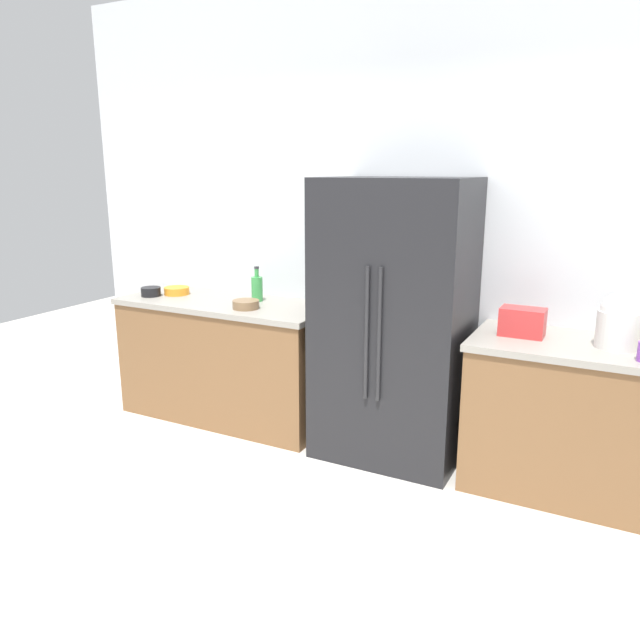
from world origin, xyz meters
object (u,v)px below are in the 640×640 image
refrigerator (394,322)px  toaster (522,322)px  rice_cooker (619,321)px  bowl_b (151,292)px  bowl_c (246,304)px  bottle_a (257,288)px  bowl_a (177,291)px

refrigerator → toaster: 0.78m
rice_cooker → bowl_b: rice_cooker is taller
bowl_b → bowl_c: size_ratio=0.80×
bottle_a → bowl_b: 0.85m
refrigerator → bowl_a: (-1.79, 0.04, 0.03)m
refrigerator → bowl_a: size_ratio=9.33×
refrigerator → rice_cooker: size_ratio=5.81×
toaster → bowl_c: bearing=-175.2°
rice_cooker → bowl_a: size_ratio=1.61×
refrigerator → bottle_a: (-1.11, 0.13, 0.10)m
bowl_b → bottle_a: bearing=15.3°
toaster → rice_cooker: bearing=-2.4°
refrigerator → bottle_a: bearing=173.5°
bowl_b → bowl_c: bearing=-1.4°
rice_cooker → bottle_a: bearing=177.2°
bottle_a → bowl_c: bottle_a is taller
refrigerator → bowl_c: (-1.04, -0.12, 0.03)m
bowl_c → bowl_a: bearing=167.8°
refrigerator → rice_cooker: 1.28m
rice_cooker → bowl_c: bearing=-176.8°
toaster → bowl_b: bearing=-177.3°
toaster → bowl_c: toaster is taller
bowl_a → bowl_c: bearing=-12.2°
bowl_a → bowl_c: bowl_c is taller
toaster → refrigerator: bearing=-177.6°
bowl_b → bowl_a: bearing=46.6°
rice_cooker → bowl_c: size_ratio=1.67×
bowl_a → rice_cooker: bearing=-0.6°
refrigerator → bowl_c: bearing=-173.5°
bowl_c → toaster: bearing=4.8°
toaster → bowl_a: 2.57m
bottle_a → bowl_c: size_ratio=1.39×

